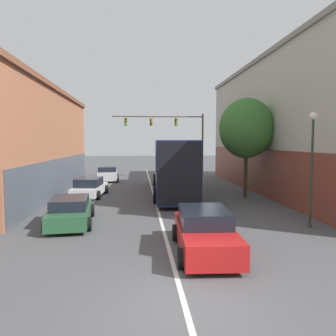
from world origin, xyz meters
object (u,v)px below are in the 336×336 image
(traffic_signal_gantry, at_px, (172,130))
(street_lamp, at_px, (312,158))
(hatchback_foreground, at_px, (205,232))
(parked_car_left_far, at_px, (89,188))
(bus, at_px, (173,164))
(street_tree_near, at_px, (246,128))
(parked_car_left_near, at_px, (107,174))
(parked_car_left_mid, at_px, (71,211))

(traffic_signal_gantry, relative_size, street_lamp, 1.85)
(hatchback_foreground, distance_m, parked_car_left_far, 13.06)
(bus, xyz_separation_m, street_tree_near, (4.62, -2.51, 2.47))
(parked_car_left_near, bearing_deg, hatchback_foreground, -170.68)
(traffic_signal_gantry, distance_m, street_lamp, 20.09)
(parked_car_left_far, bearing_deg, bus, -73.88)
(parked_car_left_near, height_order, parked_car_left_far, parked_car_left_near)
(traffic_signal_gantry, bearing_deg, parked_car_left_near, -165.88)
(hatchback_foreground, bearing_deg, parked_car_left_near, 16.76)
(traffic_signal_gantry, bearing_deg, bus, -95.85)
(hatchback_foreground, relative_size, parked_car_left_far, 1.02)
(street_tree_near, bearing_deg, traffic_signal_gantry, 107.02)
(bus, xyz_separation_m, traffic_signal_gantry, (0.97, 9.43, 2.78))
(parked_car_left_far, height_order, traffic_signal_gantry, traffic_signal_gantry)
(bus, height_order, parked_car_left_near, bus)
(hatchback_foreground, distance_m, traffic_signal_gantry, 22.74)
(parked_car_left_near, xyz_separation_m, traffic_signal_gantry, (6.41, 1.61, 4.25))
(parked_car_left_far, distance_m, traffic_signal_gantry, 13.22)
(street_lamp, bearing_deg, street_tree_near, 92.59)
(parked_car_left_near, bearing_deg, bus, -149.97)
(parked_car_left_far, relative_size, traffic_signal_gantry, 0.48)
(parked_car_left_mid, height_order, street_lamp, street_lamp)
(hatchback_foreground, height_order, street_lamp, street_lamp)
(street_lamp, bearing_deg, parked_car_left_near, 120.06)
(parked_car_left_mid, bearing_deg, bus, -37.55)
(parked_car_left_near, bearing_deg, parked_car_left_far, 172.83)
(parked_car_left_mid, xyz_separation_m, traffic_signal_gantry, (6.49, 18.12, 4.31))
(parked_car_left_near, xyz_separation_m, street_lamp, (10.41, -17.99, 2.35))
(parked_car_left_far, relative_size, street_tree_near, 0.67)
(parked_car_left_far, xyz_separation_m, street_tree_near, (10.43, -1.43, 3.99))
(bus, xyz_separation_m, parked_car_left_near, (-5.44, 7.82, -1.47))
(street_lamp, relative_size, street_tree_near, 0.76)
(bus, height_order, hatchback_foreground, bus)
(street_tree_near, bearing_deg, street_lamp, -87.41)
(bus, relative_size, parked_car_left_far, 2.97)
(parked_car_left_near, relative_size, parked_car_left_mid, 0.88)
(hatchback_foreground, bearing_deg, street_tree_near, -22.43)
(street_lamp, bearing_deg, hatchback_foreground, -152.40)
(parked_car_left_mid, bearing_deg, parked_car_left_far, -2.96)
(street_lamp, height_order, street_tree_near, street_tree_near)
(hatchback_foreground, height_order, parked_car_left_mid, hatchback_foreground)
(bus, distance_m, parked_car_left_far, 6.10)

